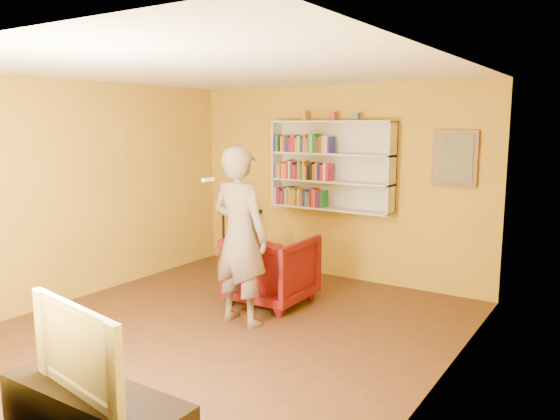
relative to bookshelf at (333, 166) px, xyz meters
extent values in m
cube|color=#432715|center=(0.00, -2.41, -1.65)|extent=(5.30, 5.80, 0.12)
cube|color=#B88B22|center=(0.00, 0.11, -0.24)|extent=(5.30, 0.04, 2.70)
cube|color=#B88B22|center=(-2.27, -2.41, -0.24)|extent=(0.04, 5.80, 2.70)
cube|color=#B88B22|center=(2.27, -2.41, -0.24)|extent=(0.04, 5.80, 2.70)
cube|color=white|center=(0.00, -2.41, 1.14)|extent=(5.30, 5.80, 0.06)
cube|color=silver|center=(0.00, 0.07, 0.01)|extent=(1.80, 0.03, 1.20)
cube|color=silver|center=(-0.89, -0.06, 0.01)|extent=(0.03, 0.28, 1.20)
cube|color=silver|center=(0.89, -0.06, 0.01)|extent=(0.03, 0.28, 1.20)
cube|color=silver|center=(0.00, -0.06, -0.59)|extent=(1.80, 0.28, 0.03)
cube|color=silver|center=(0.00, -0.06, -0.21)|extent=(1.80, 0.28, 0.03)
cube|color=silver|center=(0.00, -0.06, 0.17)|extent=(1.80, 0.28, 0.03)
cube|color=silver|center=(0.00, -0.06, 0.61)|extent=(1.80, 0.28, 0.03)
cube|color=beige|center=(-0.85, -0.10, -0.46)|extent=(0.03, 0.17, 0.24)
cube|color=#B21B32|center=(-0.81, -0.11, -0.46)|extent=(0.03, 0.15, 0.24)
cube|color=#4B2163|center=(-0.78, -0.12, -0.47)|extent=(0.04, 0.15, 0.22)
cube|color=#B21B32|center=(-0.74, -0.10, -0.48)|extent=(0.03, 0.18, 0.19)
cube|color=#4B2163|center=(-0.71, -0.10, -0.45)|extent=(0.03, 0.19, 0.26)
cube|color=orange|center=(-0.67, -0.12, -0.46)|extent=(0.03, 0.14, 0.24)
cube|color=teal|center=(-0.63, -0.10, -0.45)|extent=(0.03, 0.18, 0.27)
cube|color=orange|center=(-0.60, -0.10, -0.46)|extent=(0.03, 0.17, 0.25)
cube|color=#C47127|center=(-0.56, -0.10, -0.47)|extent=(0.04, 0.18, 0.21)
cube|color=#C47127|center=(-0.52, -0.12, -0.45)|extent=(0.03, 0.14, 0.25)
cube|color=#1A7535|center=(-0.49, -0.10, -0.47)|extent=(0.03, 0.18, 0.22)
cube|color=orange|center=(-0.45, -0.11, -0.46)|extent=(0.04, 0.15, 0.25)
cube|color=#944E1B|center=(-0.41, -0.11, -0.47)|extent=(0.03, 0.16, 0.21)
cube|color=navy|center=(-0.36, -0.10, -0.47)|extent=(0.04, 0.18, 0.23)
cube|color=teal|center=(-0.32, -0.11, -0.47)|extent=(0.03, 0.17, 0.21)
cube|color=#944E1B|center=(-0.29, -0.11, -0.48)|extent=(0.03, 0.15, 0.21)
cube|color=#4B2163|center=(-0.26, -0.10, -0.45)|extent=(0.03, 0.17, 0.26)
cube|color=#B21B32|center=(-0.22, -0.10, -0.45)|extent=(0.03, 0.17, 0.26)
cube|color=#C47127|center=(-0.20, -0.10, -0.46)|extent=(0.02, 0.18, 0.25)
cube|color=#4B2163|center=(-0.16, -0.11, -0.47)|extent=(0.03, 0.16, 0.23)
cube|color=#4B2163|center=(-0.11, -0.11, -0.46)|extent=(0.04, 0.15, 0.23)
cube|color=#1A7535|center=(-0.07, -0.11, -0.46)|extent=(0.03, 0.16, 0.24)
cube|color=#4B2163|center=(-0.85, -0.12, -0.10)|extent=(0.03, 0.14, 0.19)
cube|color=teal|center=(-0.82, -0.11, -0.09)|extent=(0.02, 0.15, 0.22)
cube|color=orange|center=(-0.78, -0.09, -0.09)|extent=(0.03, 0.19, 0.22)
cube|color=#B21B32|center=(-0.75, -0.12, -0.09)|extent=(0.02, 0.14, 0.23)
cube|color=orange|center=(-0.71, -0.10, -0.09)|extent=(0.04, 0.17, 0.22)
cube|color=#C47127|center=(-0.67, -0.11, -0.10)|extent=(0.03, 0.17, 0.21)
cube|color=#B21B32|center=(-0.64, -0.11, -0.07)|extent=(0.03, 0.16, 0.27)
cube|color=beige|center=(-0.60, -0.11, -0.07)|extent=(0.03, 0.16, 0.25)
cube|color=#4B2163|center=(-0.57, -0.09, -0.08)|extent=(0.03, 0.19, 0.24)
cube|color=#B21B32|center=(-0.53, -0.11, -0.10)|extent=(0.04, 0.15, 0.20)
cube|color=#4B2163|center=(-0.49, -0.11, -0.10)|extent=(0.02, 0.16, 0.19)
cube|color=#C47127|center=(-0.45, -0.10, -0.08)|extent=(0.04, 0.17, 0.25)
cube|color=#1A7535|center=(-0.40, -0.11, -0.09)|extent=(0.03, 0.16, 0.22)
cube|color=orange|center=(-0.37, -0.11, -0.07)|extent=(0.03, 0.17, 0.26)
cube|color=#C47127|center=(-0.34, -0.11, -0.10)|extent=(0.03, 0.17, 0.19)
cube|color=black|center=(-0.30, -0.12, -0.10)|extent=(0.04, 0.15, 0.20)
cube|color=black|center=(-0.25, -0.11, -0.08)|extent=(0.04, 0.17, 0.25)
cube|color=#944E1B|center=(-0.21, -0.10, -0.09)|extent=(0.04, 0.18, 0.22)
cube|color=orange|center=(-0.17, -0.12, -0.07)|extent=(0.02, 0.14, 0.25)
cube|color=navy|center=(-0.13, -0.12, -0.08)|extent=(0.04, 0.14, 0.24)
cube|color=#B21B32|center=(-0.08, -0.12, -0.09)|extent=(0.04, 0.15, 0.22)
cube|color=beige|center=(-0.04, -0.10, -0.08)|extent=(0.04, 0.17, 0.25)
cube|color=#B21B32|center=(0.01, -0.11, -0.08)|extent=(0.03, 0.16, 0.24)
cube|color=navy|center=(-0.85, -0.12, 0.30)|extent=(0.02, 0.15, 0.24)
cube|color=#1A7535|center=(-0.81, -0.10, 0.30)|extent=(0.04, 0.19, 0.23)
cube|color=black|center=(-0.77, -0.10, 0.28)|extent=(0.04, 0.19, 0.20)
cube|color=orange|center=(-0.73, -0.10, 0.29)|extent=(0.03, 0.18, 0.22)
cube|color=#944E1B|center=(-0.69, -0.11, 0.30)|extent=(0.03, 0.15, 0.23)
cube|color=navy|center=(-0.65, -0.11, 0.28)|extent=(0.04, 0.15, 0.21)
cube|color=#4B2163|center=(-0.60, -0.12, 0.28)|extent=(0.03, 0.15, 0.20)
cube|color=#B21B32|center=(-0.56, -0.10, 0.29)|extent=(0.04, 0.18, 0.21)
cube|color=#B21B32|center=(-0.52, -0.12, 0.30)|extent=(0.03, 0.15, 0.24)
cube|color=orange|center=(-0.49, -0.11, 0.28)|extent=(0.03, 0.15, 0.20)
cube|color=beige|center=(-0.46, -0.10, 0.29)|extent=(0.03, 0.17, 0.23)
cube|color=teal|center=(-0.42, -0.10, 0.29)|extent=(0.02, 0.18, 0.22)
cube|color=navy|center=(-0.39, -0.10, 0.28)|extent=(0.02, 0.18, 0.20)
cube|color=#C47127|center=(-0.36, -0.12, 0.30)|extent=(0.04, 0.15, 0.25)
cube|color=orange|center=(-0.32, -0.11, 0.28)|extent=(0.02, 0.16, 0.20)
cube|color=teal|center=(-0.29, -0.11, 0.30)|extent=(0.03, 0.15, 0.23)
cube|color=beige|center=(-0.25, -0.10, 0.31)|extent=(0.04, 0.17, 0.25)
cube|color=#1A7535|center=(-0.21, -0.10, 0.31)|extent=(0.04, 0.18, 0.26)
cube|color=#1A7535|center=(-0.17, -0.10, 0.29)|extent=(0.02, 0.17, 0.23)
cube|color=#B21B32|center=(-0.14, -0.11, 0.29)|extent=(0.03, 0.17, 0.21)
cube|color=#944E1B|center=(-0.10, -0.10, 0.30)|extent=(0.04, 0.18, 0.24)
cube|color=beige|center=(-0.06, -0.11, 0.30)|extent=(0.03, 0.15, 0.23)
cube|color=beige|center=(-0.02, -0.10, 0.30)|extent=(0.04, 0.18, 0.24)
cube|color=navy|center=(0.03, -0.12, 0.29)|extent=(0.04, 0.14, 0.22)
cube|color=#B26E33|center=(-0.43, -0.06, 0.68)|extent=(0.09, 0.09, 0.12)
cube|color=#AC393D|center=(0.02, -0.06, 0.68)|extent=(0.08, 0.08, 0.11)
cube|color=#475776|center=(0.37, -0.06, 0.67)|extent=(0.07, 0.07, 0.10)
cube|color=brown|center=(1.65, 0.06, 0.16)|extent=(0.55, 0.04, 0.70)
cube|color=gray|center=(1.65, 0.03, 0.16)|extent=(0.45, 0.02, 0.58)
cylinder|color=black|center=(-1.71, -0.31, -1.19)|extent=(0.04, 0.04, 0.81)
cylinder|color=black|center=(-1.29, -0.31, -1.19)|extent=(0.04, 0.04, 0.81)
cylinder|color=black|center=(-1.71, -0.01, -1.19)|extent=(0.04, 0.04, 0.81)
cylinder|color=black|center=(-1.29, -0.01, -1.19)|extent=(0.04, 0.04, 0.81)
cube|color=black|center=(-1.50, -0.16, -0.76)|extent=(0.53, 0.40, 0.06)
cylinder|color=maroon|center=(-1.50, -0.16, -0.72)|extent=(0.12, 0.12, 0.02)
cylinder|color=maroon|center=(-1.50, -0.16, -0.63)|extent=(0.03, 0.03, 0.15)
ellipsoid|color=maroon|center=(-1.50, -0.16, -0.51)|extent=(0.16, 0.16, 0.10)
cylinder|color=beige|center=(-1.42, -0.16, -0.51)|extent=(0.01, 0.01, 0.12)
cylinder|color=beige|center=(-1.43, -0.12, -0.51)|extent=(0.01, 0.01, 0.12)
cylinder|color=beige|center=(-1.46, -0.09, -0.51)|extent=(0.01, 0.01, 0.12)
cylinder|color=beige|center=(-1.50, -0.08, -0.51)|extent=(0.01, 0.01, 0.12)
cylinder|color=beige|center=(-1.54, -0.09, -0.51)|extent=(0.01, 0.01, 0.12)
cylinder|color=beige|center=(-1.57, -0.12, -0.51)|extent=(0.01, 0.01, 0.12)
cylinder|color=beige|center=(-1.58, -0.16, -0.51)|extent=(0.01, 0.01, 0.12)
cylinder|color=beige|center=(-1.57, -0.20, -0.51)|extent=(0.01, 0.01, 0.12)
cylinder|color=beige|center=(-1.54, -0.23, -0.51)|extent=(0.01, 0.01, 0.12)
cylinder|color=beige|center=(-1.50, -0.24, -0.51)|extent=(0.01, 0.01, 0.12)
cylinder|color=beige|center=(-1.46, -0.23, -0.51)|extent=(0.01, 0.01, 0.12)
cylinder|color=beige|center=(-1.43, -0.20, -0.51)|extent=(0.01, 0.01, 0.12)
imported|color=#4D050B|center=(-0.09, -1.40, -1.17)|extent=(0.92, 0.94, 0.85)
imported|color=#6D5B50|center=(0.00, -2.15, -0.62)|extent=(0.74, 0.51, 1.95)
cube|color=white|center=(-0.14, -2.49, 0.02)|extent=(0.04, 0.15, 0.04)
imported|color=black|center=(0.73, -4.66, -0.80)|extent=(1.03, 0.30, 0.59)
camera|label=1|loc=(3.50, -6.74, 0.59)|focal=35.00mm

